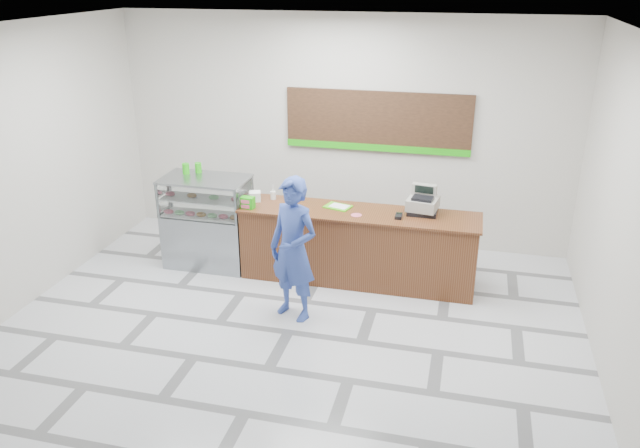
% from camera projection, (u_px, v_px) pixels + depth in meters
% --- Properties ---
extents(floor, '(7.00, 7.00, 0.00)m').
position_uv_depth(floor, '(288.00, 332.00, 7.52)').
color(floor, silver).
rests_on(floor, ground).
extents(back_wall, '(7.00, 0.00, 7.00)m').
position_uv_depth(back_wall, '(342.00, 132.00, 9.55)').
color(back_wall, beige).
rests_on(back_wall, floor).
extents(ceiling, '(7.00, 7.00, 0.00)m').
position_uv_depth(ceiling, '(282.00, 30.00, 6.19)').
color(ceiling, silver).
rests_on(ceiling, back_wall).
extents(sales_counter, '(3.26, 0.76, 1.03)m').
position_uv_depth(sales_counter, '(358.00, 246.00, 8.60)').
color(sales_counter, brown).
rests_on(sales_counter, floor).
extents(display_case, '(1.22, 0.72, 1.33)m').
position_uv_depth(display_case, '(208.00, 221.00, 9.03)').
color(display_case, gray).
rests_on(display_case, floor).
extents(menu_board, '(2.80, 0.06, 0.90)m').
position_uv_depth(menu_board, '(377.00, 122.00, 9.32)').
color(menu_board, black).
rests_on(menu_board, back_wall).
extents(cash_register, '(0.44, 0.46, 0.37)m').
position_uv_depth(cash_register, '(423.00, 203.00, 8.32)').
color(cash_register, black).
rests_on(cash_register, sales_counter).
extents(card_terminal, '(0.09, 0.18, 0.04)m').
position_uv_depth(card_terminal, '(399.00, 216.00, 8.19)').
color(card_terminal, black).
rests_on(card_terminal, sales_counter).
extents(serving_tray, '(0.40, 0.34, 0.02)m').
position_uv_depth(serving_tray, '(338.00, 207.00, 8.55)').
color(serving_tray, '#50CB16').
rests_on(serving_tray, sales_counter).
extents(napkin_box, '(0.20, 0.20, 0.13)m').
position_uv_depth(napkin_box, '(255.00, 196.00, 8.77)').
color(napkin_box, white).
rests_on(napkin_box, sales_counter).
extents(straw_cup, '(0.08, 0.08, 0.12)m').
position_uv_depth(straw_cup, '(273.00, 195.00, 8.83)').
color(straw_cup, silver).
rests_on(straw_cup, sales_counter).
extents(promo_box, '(0.19, 0.13, 0.16)m').
position_uv_depth(promo_box, '(248.00, 203.00, 8.50)').
color(promo_box, '#1EAE0F').
rests_on(promo_box, sales_counter).
extents(donut_decal, '(0.15, 0.15, 0.00)m').
position_uv_depth(donut_decal, '(356.00, 215.00, 8.28)').
color(donut_decal, '#D4556F').
rests_on(donut_decal, sales_counter).
extents(green_cup_left, '(0.10, 0.10, 0.15)m').
position_uv_depth(green_cup_left, '(186.00, 169.00, 8.94)').
color(green_cup_left, '#1EAE0F').
rests_on(green_cup_left, display_case).
extents(green_cup_right, '(0.09, 0.09, 0.14)m').
position_uv_depth(green_cup_right, '(198.00, 168.00, 9.00)').
color(green_cup_right, '#1EAE0F').
rests_on(green_cup_right, display_case).
extents(customer, '(0.78, 0.65, 1.82)m').
position_uv_depth(customer, '(294.00, 249.00, 7.56)').
color(customer, '#31489C').
rests_on(customer, floor).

